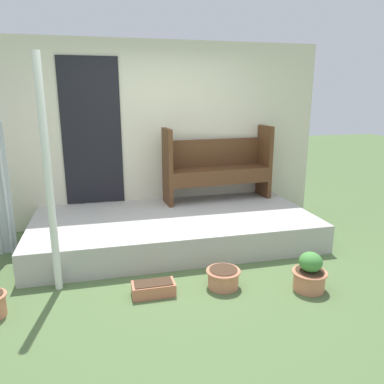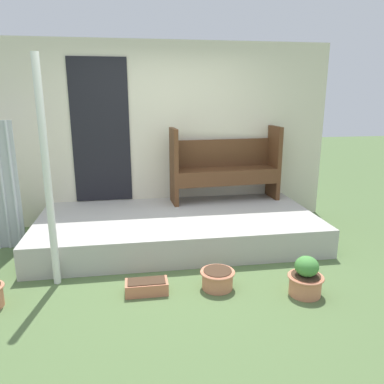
{
  "view_description": "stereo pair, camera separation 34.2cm",
  "coord_description": "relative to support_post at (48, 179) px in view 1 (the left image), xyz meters",
  "views": [
    {
      "loc": [
        -0.79,
        -3.66,
        1.87
      ],
      "look_at": [
        0.18,
        0.3,
        0.8
      ],
      "focal_mm": 35.0,
      "sensor_mm": 36.0,
      "label": 1
    },
    {
      "loc": [
        -0.46,
        -3.73,
        1.87
      ],
      "look_at": [
        0.18,
        0.3,
        0.8
      ],
      "focal_mm": 35.0,
      "sensor_mm": 36.0,
      "label": 2
    }
  ],
  "objects": [
    {
      "name": "ground_plane",
      "position": [
        1.27,
        0.08,
        -1.12
      ],
      "size": [
        24.0,
        24.0,
        0.0
      ],
      "primitive_type": "plane",
      "color": "#516B3D"
    },
    {
      "name": "bench",
      "position": [
        2.13,
        1.57,
        -0.23
      ],
      "size": [
        1.6,
        0.5,
        1.07
      ],
      "rotation": [
        0.0,
        0.0,
        0.07
      ],
      "color": "#54331C",
      "rests_on": "porch_slab"
    },
    {
      "name": "support_post",
      "position": [
        0.0,
        0.0,
        0.0
      ],
      "size": [
        0.07,
        0.07,
        2.24
      ],
      "color": "white",
      "rests_on": "ground_plane"
    },
    {
      "name": "porch_slab",
      "position": [
        1.36,
        0.94,
        -0.94
      ],
      "size": [
        3.55,
        1.72,
        0.35
      ],
      "color": "#B2AFA8",
      "rests_on": "ground_plane"
    },
    {
      "name": "flower_pot_right",
      "position": [
        2.4,
        -0.62,
        -0.95
      ],
      "size": [
        0.34,
        0.34,
        0.39
      ],
      "color": "tan",
      "rests_on": "ground_plane"
    },
    {
      "name": "flower_pot_middle",
      "position": [
        1.6,
        -0.36,
        -1.01
      ],
      "size": [
        0.35,
        0.35,
        0.19
      ],
      "color": "tan",
      "rests_on": "ground_plane"
    },
    {
      "name": "house_wall",
      "position": [
        1.32,
        1.82,
        0.18
      ],
      "size": [
        4.75,
        0.08,
        2.6
      ],
      "color": "beige",
      "rests_on": "ground_plane"
    },
    {
      "name": "planter_box_rect",
      "position": [
        0.9,
        -0.35,
        -1.05
      ],
      "size": [
        0.41,
        0.2,
        0.13
      ],
      "color": "#C67251",
      "rests_on": "ground_plane"
    }
  ]
}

